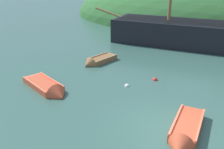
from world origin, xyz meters
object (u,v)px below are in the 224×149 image
object	(u,v)px
rowboat_center	(97,62)
sailing_ship	(200,37)
rowboat_outer_left	(49,89)
buoy_red	(155,80)
buoy_white	(127,86)
rowboat_far	(185,133)

from	to	relation	value
rowboat_center	sailing_ship	bearing A→B (deg)	157.51
rowboat_outer_left	buoy_red	bearing A→B (deg)	61.80
sailing_ship	buoy_red	xyz separation A→B (m)	(-1.05, -9.10, -0.85)
rowboat_outer_left	buoy_red	xyz separation A→B (m)	(4.86, 4.22, -0.09)
buoy_red	buoy_white	xyz separation A→B (m)	(-1.16, -1.63, 0.00)
rowboat_far	buoy_red	distance (m)	5.71
sailing_ship	rowboat_outer_left	distance (m)	14.59
buoy_white	rowboat_far	bearing A→B (deg)	-38.64
rowboat_center	buoy_red	xyz separation A→B (m)	(4.79, -1.07, -0.10)
sailing_ship	buoy_white	world-z (taller)	sailing_ship
buoy_red	buoy_white	world-z (taller)	buoy_red
rowboat_center	buoy_red	world-z (taller)	rowboat_center
rowboat_far	buoy_red	world-z (taller)	rowboat_far
sailing_ship	rowboat_center	world-z (taller)	sailing_ship
rowboat_center	buoy_red	distance (m)	4.91
sailing_ship	rowboat_far	distance (m)	14.14
rowboat_far	buoy_white	distance (m)	5.24
sailing_ship	buoy_white	size ratio (longest dim) A/B	63.08
rowboat_center	rowboat_far	world-z (taller)	rowboat_far
sailing_ship	buoy_red	world-z (taller)	sailing_ship
rowboat_far	buoy_white	world-z (taller)	rowboat_far
rowboat_center	rowboat_far	bearing A→B (deg)	65.79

